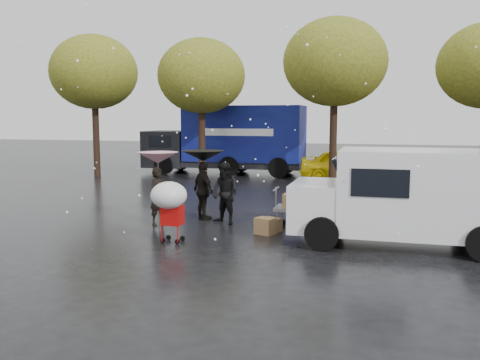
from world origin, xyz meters
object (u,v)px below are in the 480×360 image
(person_pink, at_px, (159,196))
(white_van, at_px, (407,196))
(shopping_cart, at_px, (169,199))
(blue_truck, at_px, (229,140))
(yellow_taxi, at_px, (353,166))
(vendor_cart, at_px, (307,202))
(person_black, at_px, (203,191))

(person_pink, distance_m, white_van, 6.44)
(shopping_cart, xyz_separation_m, blue_truck, (-2.86, 14.48, 0.69))
(person_pink, height_order, white_van, white_van)
(white_van, bearing_deg, yellow_taxi, 99.12)
(blue_truck, distance_m, yellow_taxi, 6.90)
(person_pink, height_order, vendor_cart, person_pink)
(person_pink, relative_size, vendor_cart, 1.04)
(person_pink, xyz_separation_m, vendor_cart, (3.99, 0.48, -0.06))
(vendor_cart, height_order, shopping_cart, shopping_cart)
(vendor_cart, bearing_deg, person_pink, -173.18)
(vendor_cart, xyz_separation_m, white_van, (2.42, -1.04, 0.43))
(vendor_cart, bearing_deg, blue_truck, 115.27)
(vendor_cart, relative_size, shopping_cart, 1.04)
(blue_truck, bearing_deg, person_pink, -82.13)
(blue_truck, bearing_deg, person_black, -77.00)
(vendor_cart, relative_size, yellow_taxi, 0.33)
(person_pink, xyz_separation_m, blue_truck, (-1.74, 12.62, 0.97))
(yellow_taxi, bearing_deg, blue_truck, 88.33)
(person_pink, relative_size, blue_truck, 0.19)
(white_van, bearing_deg, shopping_cart, -166.22)
(person_pink, bearing_deg, person_black, -16.25)
(white_van, bearing_deg, blue_truck, 121.73)
(shopping_cart, relative_size, blue_truck, 0.18)
(vendor_cart, bearing_deg, yellow_taxi, 86.02)
(person_black, height_order, shopping_cart, person_black)
(white_van, bearing_deg, vendor_cart, 156.72)
(person_pink, height_order, person_black, person_black)
(person_pink, distance_m, yellow_taxi, 11.28)
(blue_truck, bearing_deg, shopping_cart, -78.82)
(person_black, height_order, blue_truck, blue_truck)
(blue_truck, height_order, yellow_taxi, blue_truck)
(shopping_cart, height_order, blue_truck, blue_truck)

